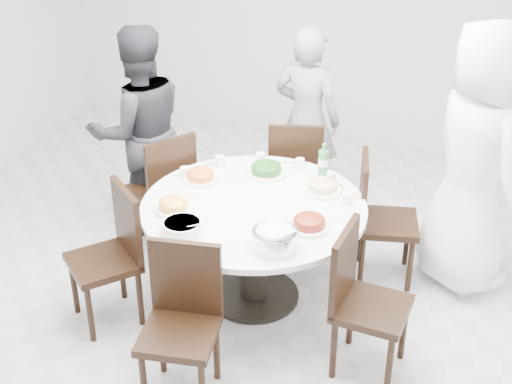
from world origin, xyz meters
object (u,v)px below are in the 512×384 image
(dining_table, at_px, (254,252))
(chair_nw, at_px, (161,188))
(rice_bowl, at_px, (275,239))
(beverage_bottle, at_px, (323,160))
(chair_ne, at_px, (388,220))
(chair_se, at_px, (372,305))
(chair_sw, at_px, (103,260))
(diner_left, at_px, (140,131))
(chair_s, at_px, (179,331))
(diner_middle, at_px, (307,119))
(chair_n, at_px, (295,171))
(diner_right, at_px, (476,160))
(soup_bowl, at_px, (182,227))

(dining_table, height_order, chair_nw, chair_nw)
(rice_bowl, xyz_separation_m, beverage_bottle, (0.05, 1.01, 0.06))
(chair_ne, distance_m, chair_se, 1.01)
(chair_nw, xyz_separation_m, chair_sw, (0.07, -1.02, 0.00))
(chair_ne, xyz_separation_m, chair_sw, (-1.68, -1.08, 0.00))
(diner_left, bearing_deg, chair_sw, 62.38)
(chair_se, bearing_deg, chair_ne, 9.69)
(chair_nw, height_order, beverage_bottle, beverage_bottle)
(chair_s, bearing_deg, rice_bowl, 49.15)
(diner_middle, height_order, rice_bowl, diner_middle)
(chair_n, height_order, chair_s, same)
(diner_right, xyz_separation_m, beverage_bottle, (-1.02, -0.15, -0.09))
(chair_ne, relative_size, diner_middle, 0.61)
(rice_bowl, bearing_deg, beverage_bottle, 87.27)
(chair_se, bearing_deg, soup_bowl, 96.20)
(diner_left, bearing_deg, diner_right, 139.15)
(chair_ne, height_order, diner_left, diner_left)
(chair_s, height_order, beverage_bottle, beverage_bottle)
(chair_nw, xyz_separation_m, rice_bowl, (1.20, -0.93, 0.33))
(chair_ne, height_order, beverage_bottle, beverage_bottle)
(chair_n, bearing_deg, chair_sw, 47.13)
(dining_table, xyz_separation_m, chair_se, (0.90, -0.46, 0.10))
(chair_se, relative_size, diner_right, 0.49)
(chair_n, height_order, diner_left, diner_left)
(dining_table, height_order, chair_n, chair_n)
(chair_n, xyz_separation_m, beverage_bottle, (0.35, -0.53, 0.40))
(chair_se, relative_size, soup_bowl, 3.78)
(soup_bowl, distance_m, beverage_bottle, 1.21)
(dining_table, distance_m, chair_s, 1.04)
(chair_sw, distance_m, chair_se, 1.75)
(beverage_bottle, bearing_deg, chair_se, -60.94)
(chair_nw, distance_m, soup_bowl, 1.18)
(chair_se, height_order, diner_left, diner_left)
(chair_sw, bearing_deg, soup_bowl, 48.78)
(diner_right, height_order, beverage_bottle, diner_right)
(diner_middle, bearing_deg, chair_se, 123.73)
(chair_nw, xyz_separation_m, diner_middle, (0.90, 0.95, 0.31))
(chair_n, bearing_deg, chair_se, 105.16)
(chair_se, bearing_deg, diner_left, 66.92)
(diner_right, bearing_deg, beverage_bottle, 64.05)
(chair_nw, xyz_separation_m, chair_s, (0.83, -1.52, 0.00))
(dining_table, xyz_separation_m, diner_middle, (-0.02, 1.43, 0.41))
(diner_middle, xyz_separation_m, diner_left, (-1.14, -0.77, 0.06))
(chair_nw, xyz_separation_m, chair_se, (1.82, -0.94, 0.00))
(diner_right, relative_size, diner_middle, 1.23)
(chair_n, distance_m, chair_nw, 1.09)
(chair_n, height_order, chair_sw, same)
(chair_sw, bearing_deg, chair_n, 104.49)
(chair_se, bearing_deg, chair_s, 125.80)
(soup_bowl, bearing_deg, chair_ne, 42.03)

